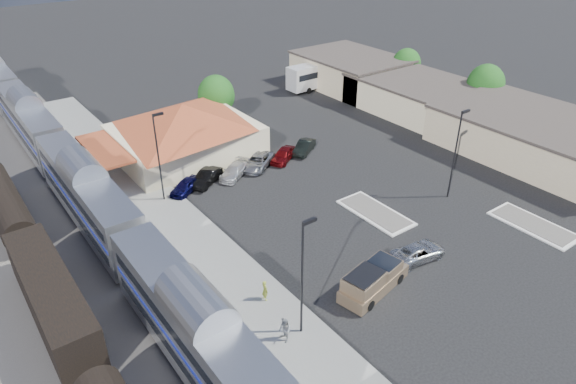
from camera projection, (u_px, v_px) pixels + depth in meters
ground at (359, 237)px, 44.79m from camera, size 280.00×280.00×0.00m
railbed at (88, 281)px, 39.54m from camera, size 16.00×100.00×0.12m
platform at (204, 252)px, 42.76m from camera, size 5.50×92.00×0.18m
passenger_train at (88, 198)px, 45.12m from camera, size 3.00×104.00×5.55m
freight_cars at (53, 300)px, 34.93m from camera, size 2.80×46.00×4.00m
station_depot at (184, 130)px, 57.69m from camera, size 18.35×12.24×6.20m
buildings_east at (441, 103)px, 68.09m from camera, size 14.40×51.40×4.80m
traffic_island_south at (375, 212)px, 48.20m from camera, size 3.30×7.50×0.21m
traffic_island_north at (533, 225)px, 46.35m from camera, size 3.30×7.50×0.21m
lamp_plat_s at (303, 270)px, 32.33m from camera, size 1.08×0.25×9.00m
lamp_plat_n at (159, 151)px, 47.74m from camera, size 1.08×0.25×9.00m
lamp_lot at (457, 148)px, 48.38m from camera, size 1.08×0.25×9.00m
tree_east_b at (486, 84)px, 68.62m from camera, size 4.94×4.94×6.96m
tree_east_c at (406, 64)px, 78.64m from camera, size 4.41×4.41×6.21m
tree_depot at (216, 95)px, 65.35m from camera, size 4.71×4.71×6.63m
pickup_truck at (374, 279)px, 38.28m from camera, size 6.56×3.48×2.15m
suv at (418, 252)px, 41.81m from camera, size 5.05×2.81×1.34m
coach_bus at (322, 73)px, 79.94m from camera, size 12.33×3.01×3.93m
person_a at (265, 290)px, 37.20m from camera, size 0.43×0.63×1.66m
person_b at (285, 330)px, 33.61m from camera, size 0.85×1.02×1.90m
parked_car_a at (186, 186)px, 51.44m from camera, size 4.33×3.46×1.38m
parked_car_b at (206, 178)px, 52.90m from camera, size 4.60×3.65×1.47m
parked_car_c at (234, 171)px, 54.37m from camera, size 4.87×4.06×1.33m
parked_car_d at (258, 162)px, 56.21m from camera, size 5.46×4.81×1.40m
parked_car_e at (283, 155)px, 57.64m from camera, size 4.55×3.72×1.46m
parked_car_f at (304, 147)px, 59.51m from camera, size 4.44×3.55×1.42m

